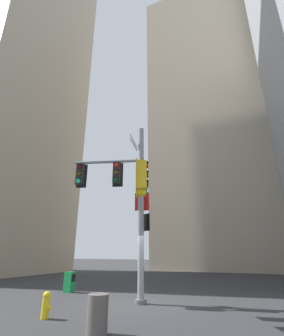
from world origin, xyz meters
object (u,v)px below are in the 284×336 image
object	(u,v)px
signal_pole_assembly	(129,191)
newspaper_box	(69,282)
trash_bin	(97,314)
fire_hydrant	(46,304)

from	to	relation	value
signal_pole_assembly	newspaper_box	xyz separation A→B (m)	(-4.07, 1.81, -3.85)
signal_pole_assembly	trash_bin	world-z (taller)	signal_pole_assembly
fire_hydrant	newspaper_box	size ratio (longest dim) A/B	0.79
fire_hydrant	signal_pole_assembly	bearing A→B (deg)	60.60
newspaper_box	trash_bin	xyz separation A→B (m)	(4.89, -5.04, -0.03)
signal_pole_assembly	trash_bin	size ratio (longest dim) A/B	8.53
fire_hydrant	trash_bin	xyz separation A→B (m)	(2.25, -0.69, 0.05)
fire_hydrant	trash_bin	size ratio (longest dim) A/B	0.84
trash_bin	signal_pole_assembly	bearing A→B (deg)	104.15
signal_pole_assembly	trash_bin	xyz separation A→B (m)	(0.82, -3.23, -3.88)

